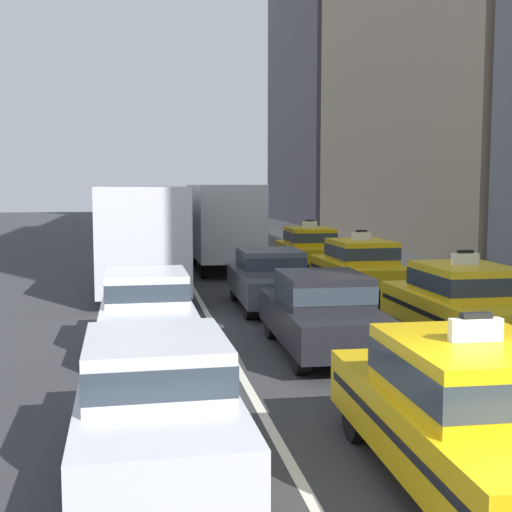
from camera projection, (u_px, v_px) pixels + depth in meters
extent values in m
cube|color=silver|center=(185.00, 274.00, 25.31)|extent=(0.14, 80.00, 0.01)
cube|color=silver|center=(270.00, 272.00, 25.86)|extent=(0.14, 80.00, 0.01)
cube|color=gray|center=(473.00, 285.00, 21.91)|extent=(4.00, 90.00, 0.15)
cube|color=#5B5660|center=(325.00, 13.00, 56.31)|extent=(6.00, 18.03, 34.55)
cylinder|color=black|center=(97.00, 406.00, 9.20)|extent=(0.25, 0.65, 0.64)
cylinder|color=black|center=(204.00, 400.00, 9.48)|extent=(0.25, 0.65, 0.64)
cylinder|color=black|center=(87.00, 502.00, 6.43)|extent=(0.25, 0.65, 0.64)
cylinder|color=black|center=(239.00, 489.00, 6.71)|extent=(0.25, 0.65, 0.64)
cube|color=silver|center=(156.00, 414.00, 7.92)|extent=(1.85, 4.34, 0.66)
cube|color=silver|center=(156.00, 362.00, 7.76)|extent=(1.60, 1.93, 0.60)
cube|color=#2D3842|center=(156.00, 362.00, 7.76)|extent=(1.62, 1.95, 0.33)
cylinder|color=black|center=(112.00, 321.00, 15.00)|extent=(0.25, 0.64, 0.64)
cylinder|color=black|center=(178.00, 318.00, 15.26)|extent=(0.25, 0.64, 0.64)
cylinder|color=black|center=(108.00, 352.00, 12.22)|extent=(0.25, 0.64, 0.64)
cylinder|color=black|center=(189.00, 348.00, 12.48)|extent=(0.25, 0.64, 0.64)
cube|color=silver|center=(147.00, 317.00, 13.71)|extent=(1.80, 4.32, 0.66)
cube|color=silver|center=(146.00, 286.00, 13.54)|extent=(1.58, 1.92, 0.60)
cube|color=#2D3842|center=(146.00, 286.00, 13.54)|extent=(1.60, 1.94, 0.33)
cylinder|color=black|center=(115.00, 262.00, 26.25)|extent=(0.24, 0.64, 0.64)
cylinder|color=black|center=(168.00, 261.00, 26.60)|extent=(0.24, 0.64, 0.64)
cylinder|color=black|center=(109.00, 288.00, 19.67)|extent=(0.24, 0.64, 0.64)
cylinder|color=black|center=(179.00, 287.00, 20.02)|extent=(0.24, 0.64, 0.64)
cube|color=silver|center=(142.00, 230.00, 22.99)|extent=(2.52, 11.21, 2.90)
cube|color=#2D3842|center=(142.00, 222.00, 22.96)|extent=(2.54, 10.76, 0.84)
cube|color=black|center=(140.00, 192.00, 28.30)|extent=(2.13, 0.08, 0.36)
cylinder|color=black|center=(357.00, 416.00, 8.82)|extent=(0.26, 0.65, 0.64)
cylinder|color=black|center=(466.00, 411.00, 9.03)|extent=(0.26, 0.65, 0.64)
cube|color=yellow|center=(466.00, 428.00, 7.38)|extent=(1.91, 4.54, 0.70)
cube|color=black|center=(466.00, 424.00, 7.38)|extent=(1.92, 4.18, 0.10)
cube|color=yellow|center=(474.00, 371.00, 7.17)|extent=(1.65, 2.14, 0.64)
cube|color=#2D3842|center=(474.00, 371.00, 7.17)|extent=(1.67, 2.16, 0.35)
cube|color=white|center=(476.00, 330.00, 7.12)|extent=(0.56, 0.13, 0.24)
cube|color=black|center=(476.00, 316.00, 7.11)|extent=(0.32, 0.12, 0.06)
cube|color=black|center=(394.00, 390.00, 9.58)|extent=(1.71, 0.18, 0.20)
cylinder|color=black|center=(272.00, 323.00, 14.70)|extent=(0.25, 0.64, 0.64)
cylinder|color=black|center=(337.00, 321.00, 14.92)|extent=(0.25, 0.64, 0.64)
cylinder|color=black|center=(301.00, 356.00, 11.91)|extent=(0.25, 0.64, 0.64)
cylinder|color=black|center=(381.00, 353.00, 12.13)|extent=(0.25, 0.64, 0.64)
cube|color=black|center=(321.00, 320.00, 13.38)|extent=(1.84, 4.33, 0.66)
cube|color=black|center=(323.00, 289.00, 13.22)|extent=(1.60, 1.93, 0.60)
cube|color=#2D3842|center=(323.00, 289.00, 13.22)|extent=(1.62, 1.95, 0.33)
cylinder|color=black|center=(236.00, 289.00, 19.55)|extent=(0.25, 0.64, 0.64)
cylinder|color=black|center=(285.00, 288.00, 19.78)|extent=(0.25, 0.64, 0.64)
cylinder|color=black|center=(250.00, 306.00, 16.77)|extent=(0.25, 0.64, 0.64)
cylinder|color=black|center=(308.00, 305.00, 16.99)|extent=(0.25, 0.64, 0.64)
cube|color=#4C5156|center=(269.00, 284.00, 18.24)|extent=(1.83, 4.33, 0.66)
cube|color=#4C5156|center=(270.00, 261.00, 18.07)|extent=(1.59, 1.93, 0.60)
cube|color=#2D3842|center=(270.00, 261.00, 18.07)|extent=(1.61, 1.95, 0.33)
cylinder|color=black|center=(193.00, 258.00, 27.90)|extent=(0.25, 0.64, 0.64)
cylinder|color=black|center=(239.00, 257.00, 28.26)|extent=(0.25, 0.64, 0.64)
cylinder|color=black|center=(204.00, 269.00, 24.10)|extent=(0.25, 0.64, 0.64)
cylinder|color=black|center=(257.00, 268.00, 24.45)|extent=(0.25, 0.64, 0.64)
cube|color=#194C8C|center=(213.00, 230.00, 28.93)|extent=(2.14, 2.24, 2.10)
cube|color=#2D3842|center=(210.00, 222.00, 29.95)|extent=(1.93, 0.09, 0.76)
cube|color=silver|center=(224.00, 221.00, 25.69)|extent=(2.39, 5.24, 2.70)
cylinder|color=black|center=(398.00, 316.00, 15.57)|extent=(0.24, 0.64, 0.64)
cylinder|color=black|center=(459.00, 314.00, 15.82)|extent=(0.24, 0.64, 0.64)
cylinder|color=black|center=(461.00, 347.00, 12.57)|extent=(0.24, 0.64, 0.64)
cube|color=yellow|center=(460.00, 312.00, 14.16)|extent=(1.80, 4.50, 0.70)
cube|color=black|center=(460.00, 309.00, 14.16)|extent=(1.82, 4.14, 0.10)
cube|color=yellow|center=(465.00, 280.00, 13.95)|extent=(1.60, 2.10, 0.64)
cube|color=#2D3842|center=(465.00, 280.00, 13.95)|extent=(1.62, 2.12, 0.35)
cube|color=white|center=(465.00, 259.00, 13.90)|extent=(0.56, 0.12, 0.24)
cube|color=black|center=(465.00, 252.00, 13.89)|extent=(0.32, 0.11, 0.06)
cube|color=black|center=(417.00, 305.00, 16.35)|extent=(1.71, 0.14, 0.20)
cylinder|color=black|center=(320.00, 279.00, 21.73)|extent=(0.25, 0.64, 0.64)
cylinder|color=black|center=(365.00, 277.00, 22.00)|extent=(0.25, 0.64, 0.64)
cylinder|color=black|center=(352.00, 294.00, 18.74)|extent=(0.25, 0.64, 0.64)
cylinder|color=black|center=(403.00, 292.00, 19.01)|extent=(0.25, 0.64, 0.64)
cube|color=yellow|center=(359.00, 273.00, 20.33)|extent=(1.87, 4.53, 0.70)
cube|color=black|center=(359.00, 271.00, 20.33)|extent=(1.89, 4.17, 0.10)
cube|color=yellow|center=(361.00, 251.00, 20.12)|extent=(1.63, 2.13, 0.64)
cube|color=#2D3842|center=(361.00, 251.00, 20.12)|extent=(1.65, 2.15, 0.35)
cube|color=white|center=(361.00, 236.00, 20.07)|extent=(0.56, 0.13, 0.24)
cube|color=black|center=(361.00, 231.00, 20.06)|extent=(0.32, 0.12, 0.06)
cube|color=black|center=(336.00, 272.00, 22.52)|extent=(1.71, 0.17, 0.20)
cube|color=black|center=(387.00, 293.00, 18.20)|extent=(1.71, 0.17, 0.20)
cylinder|color=black|center=(282.00, 259.00, 27.57)|extent=(0.25, 0.65, 0.64)
cylinder|color=black|center=(318.00, 258.00, 27.79)|extent=(0.25, 0.65, 0.64)
cylinder|color=black|center=(298.00, 268.00, 24.57)|extent=(0.25, 0.65, 0.64)
cylinder|color=black|center=(338.00, 267.00, 24.78)|extent=(0.25, 0.65, 0.64)
cube|color=yellow|center=(309.00, 253.00, 26.14)|extent=(1.90, 4.54, 0.70)
cube|color=black|center=(309.00, 252.00, 26.14)|extent=(1.92, 4.18, 0.10)
cube|color=yellow|center=(310.00, 236.00, 25.93)|extent=(1.65, 2.14, 0.64)
cube|color=#2D3842|center=(310.00, 236.00, 25.93)|extent=(1.67, 2.16, 0.35)
cube|color=white|center=(310.00, 225.00, 25.88)|extent=(0.56, 0.13, 0.24)
cube|color=black|center=(310.00, 221.00, 25.87)|extent=(0.32, 0.12, 0.06)
cube|color=black|center=(296.00, 254.00, 28.34)|extent=(1.71, 0.18, 0.20)
cube|color=black|center=(323.00, 267.00, 24.00)|extent=(1.71, 0.18, 0.20)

